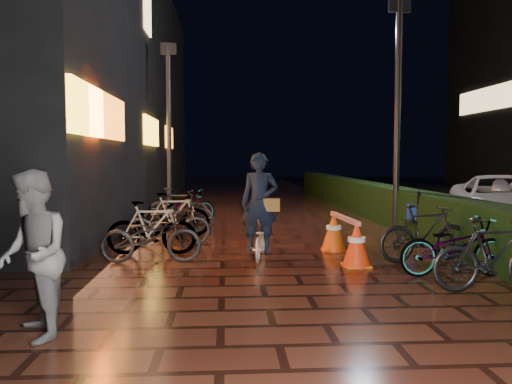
{
  "coord_description": "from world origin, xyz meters",
  "views": [
    {
      "loc": [
        -1.05,
        -7.35,
        1.78
      ],
      "look_at": [
        -0.47,
        2.32,
        1.1
      ],
      "focal_mm": 35.0,
      "sensor_mm": 36.0,
      "label": 1
    }
  ],
  "objects": [
    {
      "name": "van",
      "position": [
        5.76,
        4.5,
        0.67
      ],
      "size": [
        3.71,
        5.23,
        1.32
      ],
      "primitive_type": "imported",
      "rotation": [
        0.0,
        0.0,
        -0.35
      ],
      "color": "silver",
      "rests_on": "ground"
    },
    {
      "name": "parked_bikes_hedge",
      "position": [
        2.37,
        -0.15,
        0.47
      ],
      "size": [
        1.82,
        2.49,
        0.98
      ],
      "color": "black",
      "rests_on": "ground"
    },
    {
      "name": "lamp_post_hedge",
      "position": [
        2.95,
        4.15,
        3.01
      ],
      "size": [
        0.52,
        0.15,
        5.46
      ],
      "color": "black",
      "rests_on": "ground"
    },
    {
      "name": "cart_assembly",
      "position": [
        3.1,
        3.07,
        0.56
      ],
      "size": [
        0.68,
        0.72,
        1.09
      ],
      "color": "black",
      "rests_on": "ground"
    },
    {
      "name": "cyclist",
      "position": [
        -0.46,
        1.27,
        0.69
      ],
      "size": [
        0.7,
        1.35,
        1.86
      ],
      "color": "silver",
      "rests_on": "ground"
    },
    {
      "name": "hedge",
      "position": [
        3.3,
        8.0,
        0.5
      ],
      "size": [
        0.7,
        20.0,
        1.0
      ],
      "primitive_type": "cube",
      "color": "black",
      "rests_on": "ground"
    },
    {
      "name": "traffic_barrier",
      "position": [
        1.03,
        1.26,
        0.37
      ],
      "size": [
        0.55,
        1.86,
        0.75
      ],
      "color": "red",
      "rests_on": "ground"
    },
    {
      "name": "bystander_person",
      "position": [
        -2.92,
        -2.47,
        0.83
      ],
      "size": [
        0.93,
        1.01,
        1.66
      ],
      "primitive_type": "imported",
      "rotation": [
        0.0,
        0.0,
        -1.09
      ],
      "color": "slate",
      "rests_on": "ground"
    },
    {
      "name": "lamp_post_sf",
      "position": [
        -2.8,
        8.24,
        2.89
      ],
      "size": [
        0.5,
        0.15,
        5.25
      ],
      "color": "black",
      "rests_on": "ground"
    },
    {
      "name": "ground",
      "position": [
        0.0,
        0.0,
        0.0
      ],
      "size": [
        80.0,
        80.0,
        0.0
      ],
      "primitive_type": "plane",
      "color": "#381911",
      "rests_on": "ground"
    },
    {
      "name": "parked_bikes_storefront",
      "position": [
        -2.27,
        3.7,
        0.46
      ],
      "size": [
        1.9,
        6.08,
        0.98
      ],
      "color": "black",
      "rests_on": "ground"
    }
  ]
}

